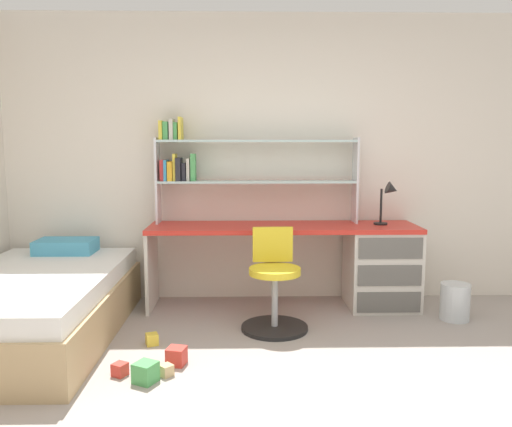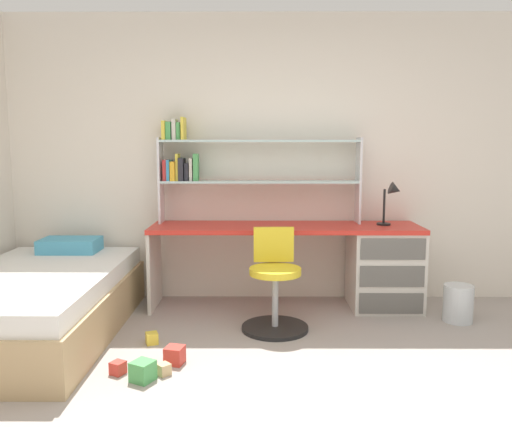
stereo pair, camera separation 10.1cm
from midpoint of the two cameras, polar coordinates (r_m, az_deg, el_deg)
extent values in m
cube|color=silver|center=(4.78, 2.40, 6.05)|extent=(6.07, 0.06, 2.60)
cube|color=red|center=(4.50, 2.40, -1.56)|extent=(2.35, 0.56, 0.04)
cube|color=beige|center=(4.71, 13.10, -5.89)|extent=(0.60, 0.54, 0.69)
cube|color=beige|center=(4.65, -12.10, -6.04)|extent=(0.03, 0.51, 0.69)
cube|color=#5E5B57|center=(4.52, 13.88, -9.54)|extent=(0.54, 0.01, 0.18)
cube|color=#5E5B57|center=(4.46, 13.98, -6.69)|extent=(0.54, 0.01, 0.18)
cube|color=#5E5B57|center=(4.41, 14.07, -3.77)|extent=(0.54, 0.01, 0.18)
cube|color=silver|center=(4.69, -11.44, 3.59)|extent=(0.02, 0.22, 0.76)
cube|color=silver|center=(4.71, 10.35, 3.64)|extent=(0.02, 0.22, 0.76)
cube|color=silver|center=(4.61, -0.52, 3.56)|extent=(1.75, 0.22, 0.02)
cube|color=silver|center=(4.60, -0.53, 8.05)|extent=(1.75, 0.22, 0.02)
cube|color=red|center=(4.67, -10.91, 4.72)|extent=(0.03, 0.15, 0.18)
cube|color=#338CBF|center=(4.67, -10.52, 4.73)|extent=(0.03, 0.19, 0.18)
cube|color=gold|center=(4.66, -10.03, 4.65)|extent=(0.04, 0.20, 0.17)
cube|color=yellow|center=(4.65, -9.59, 5.08)|extent=(0.02, 0.16, 0.24)
cube|color=#26262D|center=(4.65, -9.14, 4.87)|extent=(0.04, 0.20, 0.20)
cube|color=#26262D|center=(4.64, -8.58, 4.59)|extent=(0.03, 0.14, 0.16)
cube|color=beige|center=(4.64, -8.12, 4.84)|extent=(0.03, 0.12, 0.20)
cube|color=#4CA559|center=(4.63, -7.59, 5.11)|extent=(0.04, 0.12, 0.24)
cube|color=yellow|center=(4.67, -11.04, 9.03)|extent=(0.03, 0.18, 0.16)
cube|color=#4CA559|center=(4.66, -10.55, 9.00)|extent=(0.04, 0.15, 0.16)
cube|color=beige|center=(4.66, -9.93, 9.16)|extent=(0.03, 0.16, 0.18)
cube|color=#4CA559|center=(4.65, -9.48, 8.99)|extent=(0.03, 0.14, 0.15)
cube|color=yellow|center=(4.64, -8.98, 9.29)|extent=(0.03, 0.20, 0.20)
cylinder|color=black|center=(4.66, 13.03, -1.10)|extent=(0.12, 0.12, 0.02)
cylinder|color=black|center=(4.64, 13.09, 0.84)|extent=(0.02, 0.02, 0.30)
cone|color=black|center=(4.60, 14.26, 2.62)|extent=(0.12, 0.11, 0.13)
cylinder|color=black|center=(4.11, 1.35, -12.54)|extent=(0.52, 0.52, 0.03)
cylinder|color=#A5A8AD|center=(4.04, 1.36, -9.79)|extent=(0.05, 0.05, 0.44)
cylinder|color=yellow|center=(3.98, 1.37, -6.41)|extent=(0.40, 0.40, 0.05)
cube|color=yellow|center=(4.11, 1.15, -3.44)|extent=(0.32, 0.05, 0.28)
cube|color=tan|center=(4.24, -24.08, -10.29)|extent=(1.18, 2.01, 0.35)
cube|color=white|center=(4.18, -24.26, -7.09)|extent=(1.12, 1.95, 0.14)
cube|color=#4CA5CC|center=(4.84, -20.87, -3.41)|extent=(0.50, 0.32, 0.12)
cylinder|color=silver|center=(4.57, 20.60, -9.14)|extent=(0.24, 0.24, 0.30)
cube|color=gold|center=(3.89, -12.21, -13.47)|extent=(0.11, 0.11, 0.08)
cube|color=tan|center=(3.40, -10.79, -16.72)|extent=(0.10, 0.10, 0.07)
cube|color=red|center=(3.54, -9.65, -15.32)|extent=(0.14, 0.14, 0.12)
cube|color=#479E51|center=(3.33, -13.03, -16.79)|extent=(0.17, 0.17, 0.12)
cube|color=red|center=(3.47, -15.70, -16.31)|extent=(0.11, 0.11, 0.08)
camera|label=1|loc=(0.05, -90.77, -0.10)|focal=36.08mm
camera|label=2|loc=(0.05, 89.23, 0.10)|focal=36.08mm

